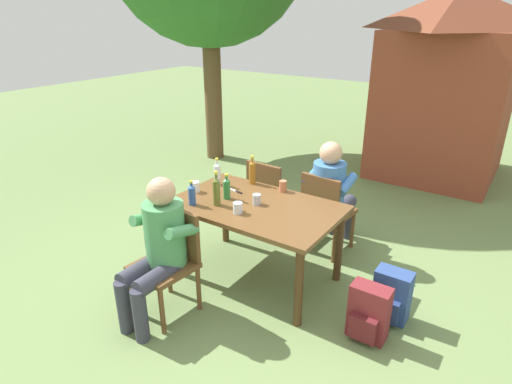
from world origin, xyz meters
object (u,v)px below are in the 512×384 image
chair_near_left (171,256)px  person_in_white_shirt (158,244)px  cup_white (195,187)px  brick_kiosk (447,81)px  chair_far_right (325,209)px  cup_steel (257,199)px  cup_terracotta (283,186)px  person_in_plaid_shirt (331,190)px  bottle_olive (217,191)px  bottle_amber (252,172)px  backpack_by_near_side (368,314)px  dining_table (256,214)px  table_knife (235,190)px  cup_glass (238,208)px  bottle_blue (192,194)px  bottle_green (227,188)px  bottle_clear (217,173)px  backpack_by_far_side (391,296)px  chair_far_left (270,195)px

chair_near_left → person_in_white_shirt: bearing=-94.2°
cup_white → brick_kiosk: size_ratio=0.04×
chair_far_right → cup_steel: 0.87m
cup_terracotta → cup_steel: bearing=-95.5°
person_in_white_shirt → person_in_plaid_shirt: same height
person_in_plaid_shirt → bottle_olive: (-0.61, -1.06, 0.22)m
chair_far_right → person_in_plaid_shirt: (0.01, 0.11, 0.17)m
bottle_amber → backpack_by_near_side: (1.47, -0.60, -0.65)m
dining_table → table_knife: 0.38m
cup_white → cup_glass: cup_white is taller
cup_white → table_knife: (0.29, 0.22, -0.05)m
cup_terracotta → backpack_by_near_side: bearing=-28.0°
bottle_blue → cup_white: bearing=126.6°
cup_steel → chair_far_right: bearing=66.9°
bottle_green → bottle_clear: 0.36m
bottle_blue → cup_glass: bottle_blue is taller
chair_near_left → bottle_blue: bottle_blue is taller
person_in_plaid_shirt → cup_glass: person_in_plaid_shirt is taller
chair_far_right → backpack_by_far_side: bearing=-35.5°
chair_far_left → bottle_green: bottle_green is taller
cup_terracotta → backpack_by_far_side: size_ratio=0.24×
chair_far_left → backpack_by_far_side: (1.57, -0.65, -0.28)m
bottle_green → bottle_blue: bottle_green is taller
chair_near_left → bottle_olive: bottle_olive is taller
cup_steel → table_knife: (-0.35, 0.13, -0.04)m
cup_steel → cup_glass: bearing=-98.6°
chair_near_left → person_in_plaid_shirt: person_in_plaid_shirt is taller
chair_far_left → backpack_by_near_side: 1.80m
chair_far_left → bottle_blue: 1.14m
chair_far_right → cup_white: size_ratio=8.72×
cup_steel → person_in_plaid_shirt: bearing=69.2°
cup_white → cup_terracotta: bearing=34.9°
bottle_clear → cup_glass: bearing=-36.8°
cup_glass → table_knife: bearing=130.0°
bottle_olive → cup_glass: size_ratio=3.29×
bottle_olive → cup_white: bearing=161.9°
person_in_white_shirt → bottle_amber: person_in_white_shirt is taller
brick_kiosk → bottle_clear: bearing=-108.9°
backpack_by_near_side → chair_far_right: bearing=131.0°
cup_white → chair_near_left: bearing=-65.1°
person_in_white_shirt → table_knife: size_ratio=4.94×
bottle_amber → backpack_by_near_side: bearing=-22.1°
bottle_green → cup_white: bearing=-172.8°
bottle_amber → backpack_by_far_side: 1.70m
cup_white → cup_terracotta: (0.68, 0.47, 0.00)m
dining_table → person_in_white_shirt: size_ratio=1.24×
cup_glass → bottle_blue: bearing=-168.8°
backpack_by_far_side → chair_far_left: bearing=157.5°
person_in_plaid_shirt → cup_steel: 0.93m
person_in_plaid_shirt → bottle_olive: person_in_plaid_shirt is taller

